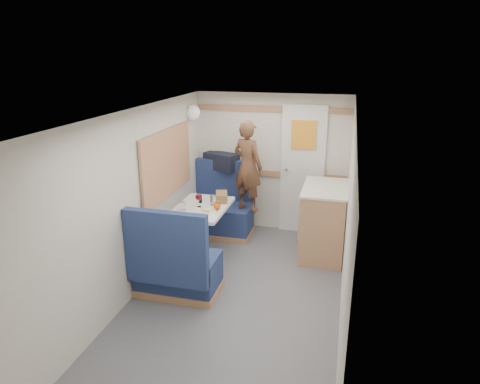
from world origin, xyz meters
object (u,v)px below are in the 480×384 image
(person, at_px, (248,166))
(wine_glass, at_px, (198,198))
(tumbler_right, at_px, (213,200))
(bench_near, at_px, (176,270))
(dome_light, at_px, (193,112))
(tray, at_px, (199,214))
(dinette_table, at_px, (202,218))
(tumbler_left, at_px, (183,206))
(cheese_block, at_px, (207,210))
(bench_far, at_px, (222,214))
(galley_counter, at_px, (323,220))
(beer_glass, at_px, (218,205))
(bread_loaf, at_px, (222,197))
(duffel_bag, at_px, (221,161))
(orange_fruit, at_px, (217,206))
(pepper_grinder, at_px, (201,199))

(person, relative_size, wine_glass, 7.37)
(tumbler_right, bearing_deg, bench_near, -97.31)
(dome_light, relative_size, tray, 0.57)
(wine_glass, bearing_deg, tumbler_right, 40.18)
(person, height_order, wine_glass, person)
(dinette_table, distance_m, tumbler_left, 0.32)
(cheese_block, relative_size, tumbler_right, 0.79)
(bench_far, bearing_deg, galley_counter, -12.10)
(wine_glass, distance_m, beer_glass, 0.26)
(dome_light, bearing_deg, bread_loaf, -45.77)
(duffel_bag, bearing_deg, galley_counter, -0.50)
(bench_near, height_order, beer_glass, bench_near)
(bench_near, bearing_deg, bench_far, 90.00)
(bench_near, bearing_deg, person, 75.59)
(bench_near, xyz_separation_m, tray, (0.06, 0.59, 0.43))
(orange_fruit, bearing_deg, pepper_grinder, 141.99)
(dinette_table, relative_size, tumbler_right, 7.56)
(cheese_block, height_order, tumbler_right, tumbler_right)
(wine_glass, height_order, tumbler_right, wine_glass)
(cheese_block, distance_m, tumbler_right, 0.30)
(bench_far, xyz_separation_m, duffel_bag, (-0.07, 0.26, 0.72))
(tray, bearing_deg, wine_glass, 109.27)
(bench_far, relative_size, dome_light, 5.25)
(orange_fruit, xyz_separation_m, tumbler_left, (-0.40, -0.08, -0.00))
(bench_near, bearing_deg, galley_counter, 43.94)
(dinette_table, xyz_separation_m, galley_counter, (1.47, 0.55, -0.10))
(person, bearing_deg, wine_glass, 84.71)
(bench_near, distance_m, bread_loaf, 1.23)
(beer_glass, bearing_deg, orange_fruit, -86.50)
(bench_far, distance_m, duffel_bag, 0.77)
(cheese_block, bearing_deg, orange_fruit, 51.37)
(tumbler_right, bearing_deg, duffel_bag, 100.82)
(beer_glass, bearing_deg, dome_light, 124.97)
(dinette_table, height_order, dome_light, dome_light)
(person, xyz_separation_m, tumbler_right, (-0.29, -0.65, -0.29))
(bread_loaf, bearing_deg, person, 64.78)
(duffel_bag, distance_m, tray, 1.44)
(wine_glass, bearing_deg, bench_far, 88.50)
(tray, xyz_separation_m, orange_fruit, (0.16, 0.19, 0.04))
(tray, distance_m, bread_loaf, 0.55)
(wine_glass, xyz_separation_m, tumbler_right, (0.15, 0.12, -0.06))
(orange_fruit, height_order, pepper_grinder, pepper_grinder)
(tumbler_right, relative_size, beer_glass, 1.28)
(cheese_block, bearing_deg, wine_glass, 133.05)
(tumbler_right, height_order, pepper_grinder, tumbler_right)
(tumbler_left, bearing_deg, duffel_bag, 85.50)
(tumbler_left, bearing_deg, orange_fruit, 11.86)
(tray, distance_m, pepper_grinder, 0.43)
(bench_far, height_order, galley_counter, bench_far)
(pepper_grinder, bearing_deg, orange_fruit, -38.01)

